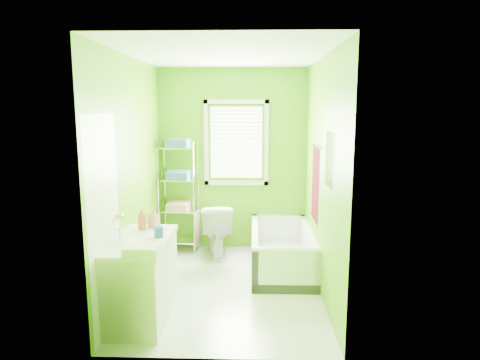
{
  "coord_description": "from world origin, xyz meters",
  "views": [
    {
      "loc": [
        0.3,
        -4.67,
        2.05
      ],
      "look_at": [
        0.14,
        0.25,
        1.21
      ],
      "focal_mm": 32.0,
      "sensor_mm": 36.0,
      "label": 1
    }
  ],
  "objects_px": {
    "wire_shelf_unit": "(180,183)",
    "vanity": "(142,276)",
    "bathtub": "(282,256)",
    "toilet": "(216,230)"
  },
  "relations": [
    {
      "from": "vanity",
      "to": "wire_shelf_unit",
      "type": "height_order",
      "value": "wire_shelf_unit"
    },
    {
      "from": "toilet",
      "to": "vanity",
      "type": "height_order",
      "value": "vanity"
    },
    {
      "from": "wire_shelf_unit",
      "to": "bathtub",
      "type": "bearing_deg",
      "value": -26.0
    },
    {
      "from": "bathtub",
      "to": "vanity",
      "type": "height_order",
      "value": "vanity"
    },
    {
      "from": "wire_shelf_unit",
      "to": "vanity",
      "type": "bearing_deg",
      "value": -91.26
    },
    {
      "from": "bathtub",
      "to": "toilet",
      "type": "bearing_deg",
      "value": 152.48
    },
    {
      "from": "vanity",
      "to": "wire_shelf_unit",
      "type": "bearing_deg",
      "value": 88.74
    },
    {
      "from": "toilet",
      "to": "vanity",
      "type": "bearing_deg",
      "value": 64.48
    },
    {
      "from": "toilet",
      "to": "wire_shelf_unit",
      "type": "xyz_separation_m",
      "value": [
        -0.53,
        0.23,
        0.61
      ]
    },
    {
      "from": "vanity",
      "to": "wire_shelf_unit",
      "type": "distance_m",
      "value": 2.1
    }
  ]
}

